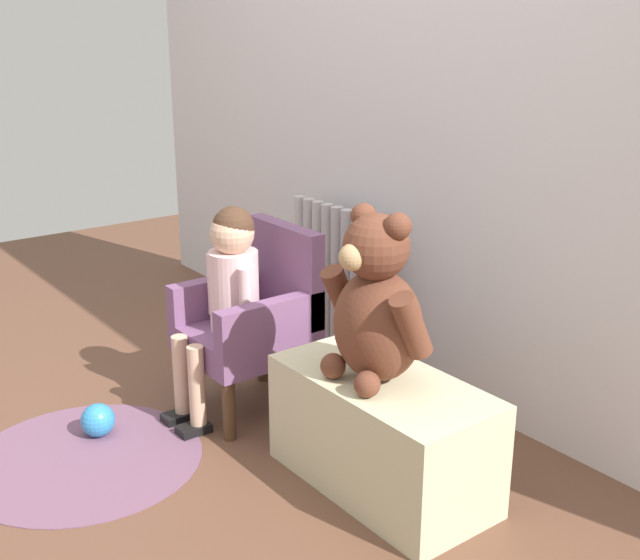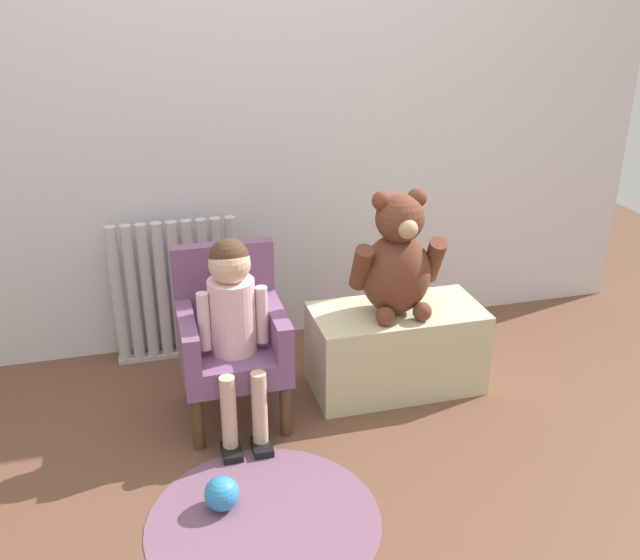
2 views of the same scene
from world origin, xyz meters
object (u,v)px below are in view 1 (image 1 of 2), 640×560
large_teddy_bear (376,306)px  floor_rug (84,458)px  child_figure (227,282)px  toy_ball (98,420)px  child_armchair (255,318)px  radiator (337,284)px  low_bench (382,433)px

large_teddy_bear → floor_rug: large_teddy_bear is taller
child_figure → floor_rug: (-0.01, -0.55, -0.49)m
child_figure → toy_ball: (-0.12, -0.45, -0.43)m
child_armchair → radiator: bearing=108.4°
radiator → toy_ball: size_ratio=5.58×
radiator → toy_ball: radiator is taller
child_armchair → low_bench: bearing=0.4°
large_teddy_bear → child_figure: bearing=-171.8°
radiator → large_teddy_bear: (0.82, -0.51, 0.26)m
low_bench → floor_rug: bearing=-136.0°
child_figure → toy_ball: 0.63m
child_figure → radiator: bearing=105.3°
child_armchair → toy_ball: child_armchair is taller
low_bench → toy_ball: 0.98m
child_figure → child_armchair: bearing=90.0°
radiator → toy_ball: (0.04, -1.05, -0.26)m
child_figure → large_teddy_bear: large_teddy_bear is taller
radiator → child_armchair: bearing=-71.6°
low_bench → toy_ball: low_bench is taller
radiator → large_teddy_bear: bearing=-31.7°
low_bench → child_armchair: bearing=-179.6°
radiator → child_armchair: (0.16, -0.49, 0.02)m
radiator → floor_rug: (0.16, -1.15, -0.31)m
child_figure → large_teddy_bear: (0.66, 0.09, 0.08)m
radiator → large_teddy_bear: size_ratio=1.26×
child_armchair → large_teddy_bear: (0.66, -0.01, 0.24)m
large_teddy_bear → toy_ball: size_ratio=4.42×
low_bench → floor_rug: size_ratio=0.92×
low_bench → large_teddy_bear: (-0.02, -0.02, 0.40)m
child_figure → toy_ball: size_ratio=6.55×
child_armchair → large_teddy_bear: size_ratio=1.30×
large_teddy_bear → floor_rug: 1.08m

